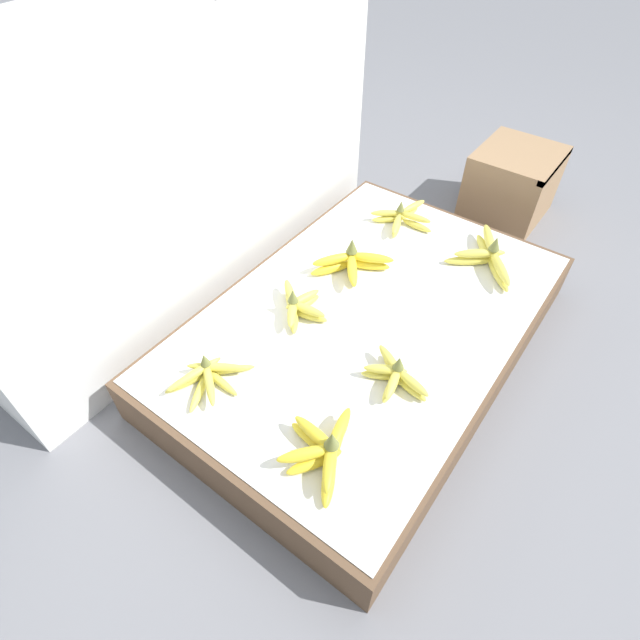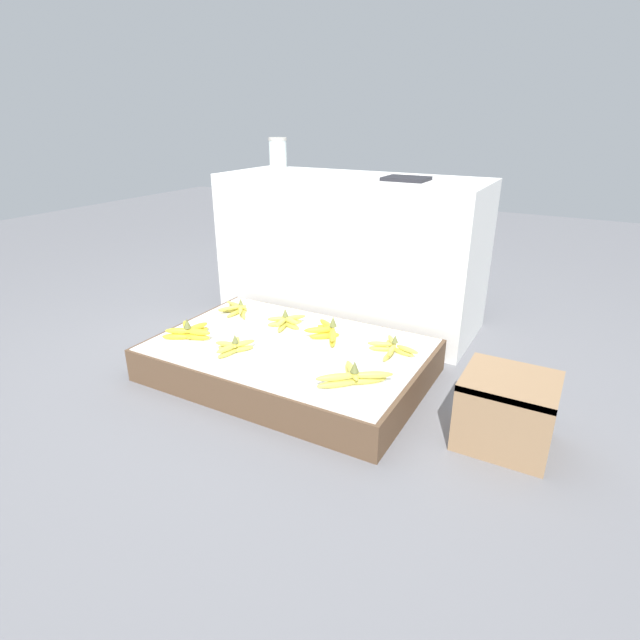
{
  "view_description": "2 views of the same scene",
  "coord_description": "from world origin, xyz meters",
  "px_view_note": "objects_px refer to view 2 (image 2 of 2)",
  "views": [
    {
      "loc": [
        -0.92,
        -0.5,
        1.21
      ],
      "look_at": [
        -0.13,
        0.08,
        0.19
      ],
      "focal_mm": 28.0,
      "sensor_mm": 36.0,
      "label": 1
    },
    {
      "loc": [
        1.15,
        -1.77,
        1.15
      ],
      "look_at": [
        0.1,
        0.12,
        0.26
      ],
      "focal_mm": 28.0,
      "sensor_mm": 36.0,
      "label": 2
    }
  ],
  "objects_px": {
    "banana_bunch_front_midleft": "(234,346)",
    "glass_jar": "(278,152)",
    "banana_bunch_middle_left": "(237,309)",
    "foam_tray_white": "(280,172)",
    "banana_bunch_front_left": "(189,331)",
    "banana_bunch_front_right": "(353,376)",
    "wooden_crate": "(506,411)",
    "banana_bunch_middle_midleft": "(286,322)",
    "banana_bunch_middle_midright": "(327,332)",
    "banana_bunch_middle_right": "(392,348)"
  },
  "relations": [
    {
      "from": "wooden_crate",
      "to": "banana_bunch_middle_left",
      "type": "bearing_deg",
      "value": 169.92
    },
    {
      "from": "banana_bunch_front_left",
      "to": "banana_bunch_front_midleft",
      "type": "distance_m",
      "value": 0.28
    },
    {
      "from": "banana_bunch_front_right",
      "to": "banana_bunch_front_midleft",
      "type": "bearing_deg",
      "value": -179.6
    },
    {
      "from": "banana_bunch_front_left",
      "to": "banana_bunch_front_right",
      "type": "bearing_deg",
      "value": -1.07
    },
    {
      "from": "banana_bunch_middle_midright",
      "to": "glass_jar",
      "type": "height_order",
      "value": "glass_jar"
    },
    {
      "from": "banana_bunch_front_left",
      "to": "banana_bunch_front_right",
      "type": "distance_m",
      "value": 0.87
    },
    {
      "from": "banana_bunch_middle_left",
      "to": "banana_bunch_middle_midleft",
      "type": "relative_size",
      "value": 1.09
    },
    {
      "from": "banana_bunch_front_midleft",
      "to": "wooden_crate",
      "type": "bearing_deg",
      "value": 6.51
    },
    {
      "from": "wooden_crate",
      "to": "glass_jar",
      "type": "height_order",
      "value": "glass_jar"
    },
    {
      "from": "banana_bunch_middle_left",
      "to": "foam_tray_white",
      "type": "bearing_deg",
      "value": 91.3
    },
    {
      "from": "banana_bunch_middle_left",
      "to": "banana_bunch_middle_midleft",
      "type": "distance_m",
      "value": 0.34
    },
    {
      "from": "banana_bunch_middle_midleft",
      "to": "banana_bunch_middle_right",
      "type": "relative_size",
      "value": 0.82
    },
    {
      "from": "wooden_crate",
      "to": "banana_bunch_middle_left",
      "type": "xyz_separation_m",
      "value": [
        -1.44,
        0.26,
        0.05
      ]
    },
    {
      "from": "banana_bunch_middle_right",
      "to": "glass_jar",
      "type": "height_order",
      "value": "glass_jar"
    },
    {
      "from": "banana_bunch_front_left",
      "to": "banana_bunch_middle_midright",
      "type": "bearing_deg",
      "value": 28.53
    },
    {
      "from": "glass_jar",
      "to": "foam_tray_white",
      "type": "relative_size",
      "value": 0.9
    },
    {
      "from": "banana_bunch_front_left",
      "to": "banana_bunch_front_right",
      "type": "relative_size",
      "value": 0.87
    },
    {
      "from": "banana_bunch_front_midleft",
      "to": "banana_bunch_front_right",
      "type": "distance_m",
      "value": 0.59
    },
    {
      "from": "banana_bunch_front_left",
      "to": "banana_bunch_middle_left",
      "type": "distance_m",
      "value": 0.37
    },
    {
      "from": "banana_bunch_front_left",
      "to": "foam_tray_white",
      "type": "distance_m",
      "value": 1.07
    },
    {
      "from": "glass_jar",
      "to": "banana_bunch_middle_right",
      "type": "bearing_deg",
      "value": -36.12
    },
    {
      "from": "banana_bunch_front_midleft",
      "to": "banana_bunch_middle_left",
      "type": "bearing_deg",
      "value": 126.15
    },
    {
      "from": "banana_bunch_front_midleft",
      "to": "foam_tray_white",
      "type": "distance_m",
      "value": 1.13
    },
    {
      "from": "banana_bunch_front_right",
      "to": "wooden_crate",
      "type": "bearing_deg",
      "value": 12.7
    },
    {
      "from": "banana_bunch_front_left",
      "to": "glass_jar",
      "type": "relative_size",
      "value": 1.29
    },
    {
      "from": "banana_bunch_front_midleft",
      "to": "banana_bunch_middle_midright",
      "type": "relative_size",
      "value": 0.89
    },
    {
      "from": "banana_bunch_middle_left",
      "to": "banana_bunch_middle_right",
      "type": "xyz_separation_m",
      "value": [
        0.91,
        -0.05,
        0.0
      ]
    },
    {
      "from": "banana_bunch_middle_left",
      "to": "banana_bunch_middle_midleft",
      "type": "bearing_deg",
      "value": -5.62
    },
    {
      "from": "banana_bunch_middle_left",
      "to": "banana_bunch_middle_midleft",
      "type": "height_order",
      "value": "banana_bunch_middle_midleft"
    },
    {
      "from": "wooden_crate",
      "to": "banana_bunch_middle_midleft",
      "type": "relative_size",
      "value": 1.66
    },
    {
      "from": "banana_bunch_middle_midleft",
      "to": "banana_bunch_middle_left",
      "type": "bearing_deg",
      "value": 174.38
    },
    {
      "from": "banana_bunch_front_midleft",
      "to": "banana_bunch_middle_left",
      "type": "distance_m",
      "value": 0.48
    },
    {
      "from": "banana_bunch_middle_left",
      "to": "glass_jar",
      "type": "relative_size",
      "value": 1.2
    },
    {
      "from": "wooden_crate",
      "to": "banana_bunch_middle_left",
      "type": "distance_m",
      "value": 1.47
    },
    {
      "from": "banana_bunch_middle_midright",
      "to": "foam_tray_white",
      "type": "height_order",
      "value": "foam_tray_white"
    },
    {
      "from": "banana_bunch_front_midleft",
      "to": "banana_bunch_front_left",
      "type": "bearing_deg",
      "value": 175.87
    },
    {
      "from": "banana_bunch_front_midleft",
      "to": "glass_jar",
      "type": "bearing_deg",
      "value": 113.5
    },
    {
      "from": "banana_bunch_middle_midright",
      "to": "foam_tray_white",
      "type": "relative_size",
      "value": 1.07
    },
    {
      "from": "wooden_crate",
      "to": "banana_bunch_middle_right",
      "type": "relative_size",
      "value": 1.36
    },
    {
      "from": "wooden_crate",
      "to": "banana_bunch_middle_midleft",
      "type": "height_order",
      "value": "wooden_crate"
    },
    {
      "from": "banana_bunch_front_midleft",
      "to": "banana_bunch_middle_left",
      "type": "xyz_separation_m",
      "value": [
        -0.28,
        0.39,
        -0.0
      ]
    },
    {
      "from": "foam_tray_white",
      "to": "banana_bunch_middle_left",
      "type": "bearing_deg",
      "value": -88.7
    },
    {
      "from": "banana_bunch_middle_midleft",
      "to": "glass_jar",
      "type": "height_order",
      "value": "glass_jar"
    },
    {
      "from": "wooden_crate",
      "to": "banana_bunch_middle_left",
      "type": "height_order",
      "value": "wooden_crate"
    },
    {
      "from": "banana_bunch_middle_midleft",
      "to": "banana_bunch_middle_midright",
      "type": "distance_m",
      "value": 0.25
    },
    {
      "from": "banana_bunch_front_right",
      "to": "foam_tray_white",
      "type": "distance_m",
      "value": 1.4
    },
    {
      "from": "banana_bunch_front_left",
      "to": "banana_bunch_middle_left",
      "type": "xyz_separation_m",
      "value": [
        -0.0,
        0.37,
        -0.01
      ]
    },
    {
      "from": "banana_bunch_front_left",
      "to": "banana_bunch_middle_midleft",
      "type": "distance_m",
      "value": 0.47
    },
    {
      "from": "banana_bunch_front_midleft",
      "to": "banana_bunch_middle_left",
      "type": "relative_size",
      "value": 0.89
    },
    {
      "from": "wooden_crate",
      "to": "banana_bunch_front_left",
      "type": "relative_size",
      "value": 1.42
    }
  ]
}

